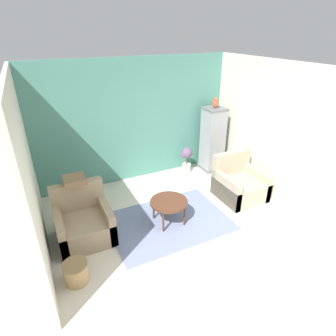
{
  "coord_description": "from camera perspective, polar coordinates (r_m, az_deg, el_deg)",
  "views": [
    {
      "loc": [
        -1.96,
        -2.42,
        3.18
      ],
      "look_at": [
        0.0,
        1.59,
        0.93
      ],
      "focal_mm": 30.0,
      "sensor_mm": 36.0,
      "label": 1
    }
  ],
  "objects": [
    {
      "name": "armchair_right",
      "position": [
        5.97,
        14.24,
        -3.3
      ],
      "size": [
        0.87,
        0.86,
        0.89
      ],
      "color": "tan",
      "rests_on": "ground_plane"
    },
    {
      "name": "wall_right",
      "position": [
        6.06,
        19.16,
        7.5
      ],
      "size": [
        0.06,
        3.18,
        2.67
      ],
      "color": "beige",
      "rests_on": "ground_plane"
    },
    {
      "name": "ground_plane",
      "position": [
        4.45,
        9.58,
        -19.38
      ],
      "size": [
        20.0,
        20.0,
        0.0
      ],
      "primitive_type": "plane",
      "color": "beige",
      "rests_on": "ground"
    },
    {
      "name": "wicker_basket",
      "position": [
        4.3,
        -18.19,
        -19.42
      ],
      "size": [
        0.35,
        0.35,
        0.32
      ],
      "color": "tan",
      "rests_on": "ground_plane"
    },
    {
      "name": "wall_back_accent",
      "position": [
        6.23,
        -6.64,
        9.33
      ],
      "size": [
        4.45,
        0.06,
        2.67
      ],
      "color": "#4C897A",
      "rests_on": "ground_plane"
    },
    {
      "name": "birdcage",
      "position": [
        6.83,
        9.03,
        5.67
      ],
      "size": [
        0.48,
        0.48,
        1.54
      ],
      "color": "slate",
      "rests_on": "ground_plane"
    },
    {
      "name": "potted_plant",
      "position": [
        6.75,
        3.81,
        2.19
      ],
      "size": [
        0.28,
        0.26,
        0.63
      ],
      "color": "beige",
      "rests_on": "ground_plane"
    },
    {
      "name": "area_rug",
      "position": [
        5.21,
        0.17,
        -10.82
      ],
      "size": [
        2.11,
        1.52,
        0.01
      ],
      "color": "slate",
      "rests_on": "ground_plane"
    },
    {
      "name": "throw_pillow",
      "position": [
        4.85,
        -18.46,
        -2.31
      ],
      "size": [
        0.35,
        0.35,
        0.1
      ],
      "color": "#846647",
      "rests_on": "armchair_left"
    },
    {
      "name": "parrot",
      "position": [
        6.57,
        9.58,
        12.9
      ],
      "size": [
        0.11,
        0.21,
        0.25
      ],
      "color": "#D14C2D",
      "rests_on": "birdcage"
    },
    {
      "name": "wall_left",
      "position": [
        4.41,
        -26.53,
        -0.98
      ],
      "size": [
        0.06,
        3.18,
        2.67
      ],
      "color": "beige",
      "rests_on": "ground_plane"
    },
    {
      "name": "armchair_left",
      "position": [
        4.93,
        -16.74,
        -10.67
      ],
      "size": [
        0.87,
        0.86,
        0.89
      ],
      "color": "#9E896B",
      "rests_on": "ground_plane"
    },
    {
      "name": "coffee_table",
      "position": [
        4.97,
        0.17,
        -7.15
      ],
      "size": [
        0.67,
        0.67,
        0.45
      ],
      "color": "#512D1E",
      "rests_on": "ground_plane"
    }
  ]
}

